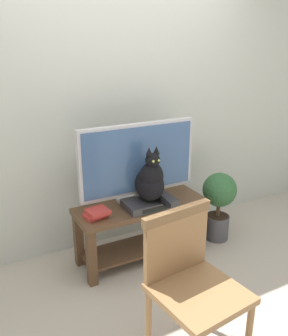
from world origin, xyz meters
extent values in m
plane|color=#ADA393|center=(0.00, 0.00, 0.00)|extent=(12.00, 12.00, 0.00)
cube|color=#B7BCB2|center=(0.00, 0.96, 1.40)|extent=(7.00, 0.12, 2.80)
cube|color=#513823|center=(-0.02, 0.46, 0.50)|extent=(1.14, 0.42, 0.04)
cube|color=#513823|center=(-0.55, 0.30, 0.24)|extent=(0.07, 0.07, 0.48)
cube|color=#513823|center=(0.50, 0.30, 0.24)|extent=(0.07, 0.07, 0.48)
cube|color=#513823|center=(-0.55, 0.62, 0.24)|extent=(0.07, 0.07, 0.48)
cube|color=#513823|center=(0.50, 0.62, 0.24)|extent=(0.07, 0.07, 0.48)
cube|color=#513823|center=(-0.02, 0.46, 0.11)|extent=(1.04, 0.34, 0.02)
cube|color=#B7B7BC|center=(-0.02, 0.52, 0.54)|extent=(0.33, 0.20, 0.03)
cube|color=#B7B7BC|center=(-0.02, 0.52, 0.59)|extent=(0.06, 0.04, 0.06)
cube|color=#B7B7BC|center=(-0.02, 0.52, 0.92)|extent=(1.04, 0.05, 0.60)
cube|color=#385684|center=(-0.02, 0.49, 0.92)|extent=(0.99, 0.01, 0.55)
sphere|color=#2672F2|center=(0.48, 0.48, 0.63)|extent=(0.01, 0.01, 0.01)
cube|color=#2D2D30|center=(0.02, 0.39, 0.56)|extent=(0.43, 0.26, 0.06)
cube|color=black|center=(0.02, 0.26, 0.56)|extent=(0.26, 0.01, 0.03)
ellipsoid|color=black|center=(0.02, 0.39, 0.72)|extent=(0.23, 0.28, 0.27)
ellipsoid|color=black|center=(0.02, 0.35, 0.81)|extent=(0.20, 0.18, 0.24)
sphere|color=black|center=(0.02, 0.34, 0.95)|extent=(0.12, 0.12, 0.12)
cone|color=black|center=(-0.02, 0.34, 1.03)|extent=(0.05, 0.05, 0.07)
cone|color=black|center=(0.05, 0.34, 1.03)|extent=(0.05, 0.05, 0.07)
sphere|color=#B2C64C|center=(-0.01, 0.28, 0.96)|extent=(0.02, 0.02, 0.02)
sphere|color=#B2C64C|center=(0.04, 0.28, 0.96)|extent=(0.02, 0.02, 0.02)
cylinder|color=black|center=(0.08, 0.29, 0.61)|extent=(0.07, 0.23, 0.04)
cylinder|color=olive|center=(-0.01, -0.87, 0.23)|extent=(0.04, 0.04, 0.46)
cylinder|color=olive|center=(-0.47, -0.50, 0.23)|extent=(0.04, 0.04, 0.46)
cylinder|color=olive|center=(-0.06, -0.45, 0.23)|extent=(0.04, 0.04, 0.46)
cube|color=olive|center=(-0.24, -0.68, 0.48)|extent=(0.53, 0.53, 0.04)
cube|color=olive|center=(-0.27, -0.47, 0.72)|extent=(0.46, 0.09, 0.43)
cube|color=brown|center=(-0.27, -0.47, 0.90)|extent=(0.48, 0.10, 0.06)
cube|color=#B2332D|center=(-0.46, 0.41, 0.54)|extent=(0.19, 0.15, 0.03)
cube|color=#B2332D|center=(-0.44, 0.40, 0.57)|extent=(0.18, 0.17, 0.03)
cylinder|color=#47474C|center=(0.79, 0.41, 0.12)|extent=(0.23, 0.23, 0.24)
cylinder|color=#332319|center=(0.79, 0.41, 0.23)|extent=(0.21, 0.21, 0.02)
cylinder|color=#4C3823|center=(0.79, 0.41, 0.31)|extent=(0.04, 0.04, 0.14)
sphere|color=#2D5B33|center=(0.79, 0.41, 0.52)|extent=(0.32, 0.32, 0.32)
camera|label=1|loc=(-1.33, -2.06, 1.86)|focal=39.07mm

